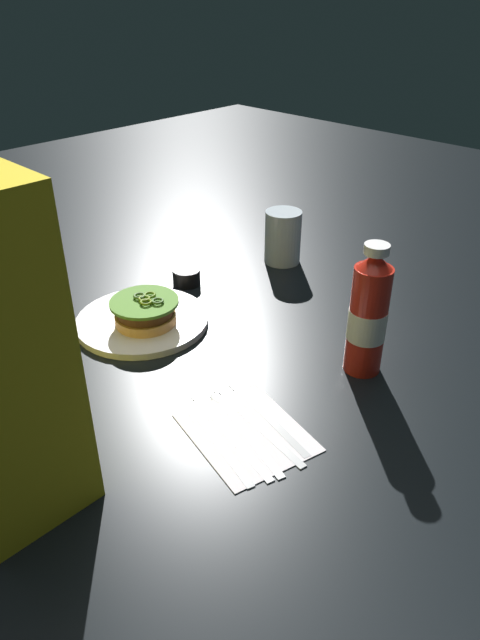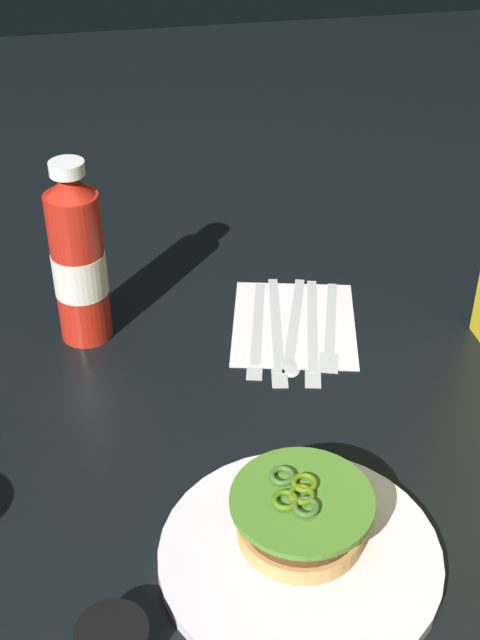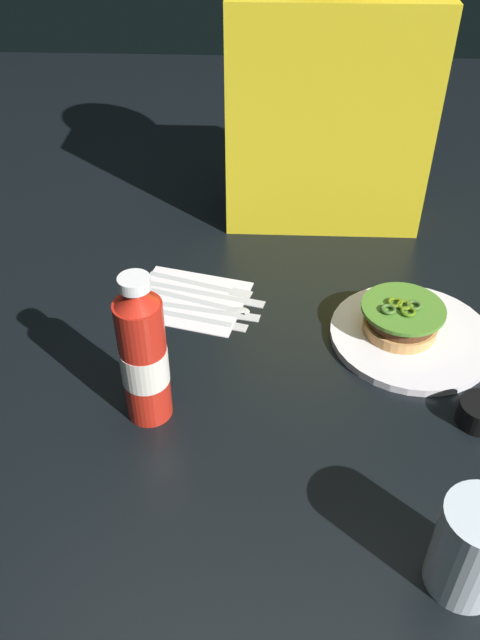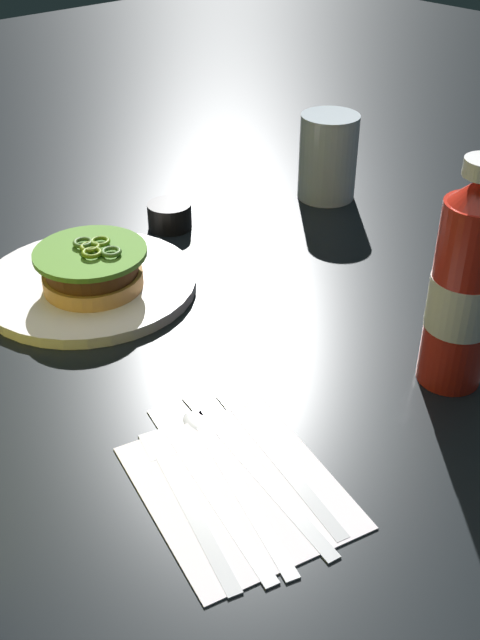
{
  "view_description": "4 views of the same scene",
  "coord_description": "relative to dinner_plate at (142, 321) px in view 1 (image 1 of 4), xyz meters",
  "views": [
    {
      "loc": [
        -0.66,
        0.71,
        0.56
      ],
      "look_at": [
        -0.1,
        0.13,
        0.08
      ],
      "focal_mm": 32.4,
      "sensor_mm": 36.0,
      "label": 1
    },
    {
      "loc": [
        0.59,
        0.02,
        0.6
      ],
      "look_at": [
        -0.13,
        0.16,
        0.08
      ],
      "focal_mm": 47.6,
      "sensor_mm": 36.0,
      "label": 2
    },
    {
      "loc": [
        -0.11,
        -0.6,
        0.66
      ],
      "look_at": [
        -0.14,
        0.14,
        0.05
      ],
      "focal_mm": 36.78,
      "sensor_mm": 36.0,
      "label": 3
    },
    {
      "loc": [
        -0.56,
        0.54,
        0.45
      ],
      "look_at": [
        -0.14,
        0.16,
        0.08
      ],
      "focal_mm": 42.64,
      "sensor_mm": 36.0,
      "label": 4
    }
  ],
  "objects": [
    {
      "name": "spoon_utensil",
      "position": [
        -0.32,
        0.07,
        -0.0
      ],
      "size": [
        0.2,
        0.08,
        0.0
      ],
      "color": "silver",
      "rests_on": "napkin"
    },
    {
      "name": "ground_plane",
      "position": [
        -0.12,
        -0.17,
        -0.01
      ],
      "size": [
        3.0,
        3.0,
        0.0
      ],
      "primitive_type": "plane",
      "color": "black"
    },
    {
      "name": "dinner_plate",
      "position": [
        0.0,
        0.0,
        0.0
      ],
      "size": [
        0.25,
        0.25,
        0.01
      ],
      "primitive_type": "cylinder",
      "color": "white",
      "rests_on": "ground_plane"
    },
    {
      "name": "napkin",
      "position": [
        -0.35,
        0.08,
        -0.0
      ],
      "size": [
        0.21,
        0.19,
        0.0
      ],
      "primitive_type": "cube",
      "rotation": [
        0.0,
        0.0,
        -0.24
      ],
      "color": "white",
      "rests_on": "ground_plane"
    },
    {
      "name": "table_knife",
      "position": [
        -0.33,
        0.06,
        -0.0
      ],
      "size": [
        0.22,
        0.06,
        0.0
      ],
      "color": "silver",
      "rests_on": "napkin"
    },
    {
      "name": "butter_knife",
      "position": [
        -0.32,
        0.1,
        -0.0
      ],
      "size": [
        0.22,
        0.07,
        0.0
      ],
      "color": "silver",
      "rests_on": "napkin"
    },
    {
      "name": "steak_knife",
      "position": [
        -0.34,
        0.03,
        -0.0
      ],
      "size": [
        0.2,
        0.06,
        0.0
      ],
      "color": "silver",
      "rests_on": "napkin"
    },
    {
      "name": "water_glass",
      "position": [
        -0.01,
        -0.39,
        0.05
      ],
      "size": [
        0.08,
        0.08,
        0.12
      ],
      "primitive_type": "cylinder",
      "color": "silver",
      "rests_on": "ground_plane"
    },
    {
      "name": "fork_utensil",
      "position": [
        -0.32,
        0.12,
        -0.0
      ],
      "size": [
        0.18,
        0.07,
        0.0
      ],
      "color": "silver",
      "rests_on": "napkin"
    },
    {
      "name": "ketchup_bottle",
      "position": [
        -0.38,
        -0.17,
        0.1
      ],
      "size": [
        0.06,
        0.06,
        0.22
      ],
      "color": "red",
      "rests_on": "ground_plane"
    },
    {
      "name": "burger_sandwich",
      "position": [
        -0.02,
        0.0,
        0.03
      ],
      "size": [
        0.13,
        0.13,
        0.05
      ],
      "color": "tan",
      "rests_on": "dinner_plate"
    },
    {
      "name": "condiment_cup",
      "position": [
        0.06,
        -0.16,
        0.01
      ],
      "size": [
        0.06,
        0.06,
        0.03
      ],
      "primitive_type": "cylinder",
      "color": "black",
      "rests_on": "ground_plane"
    }
  ]
}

